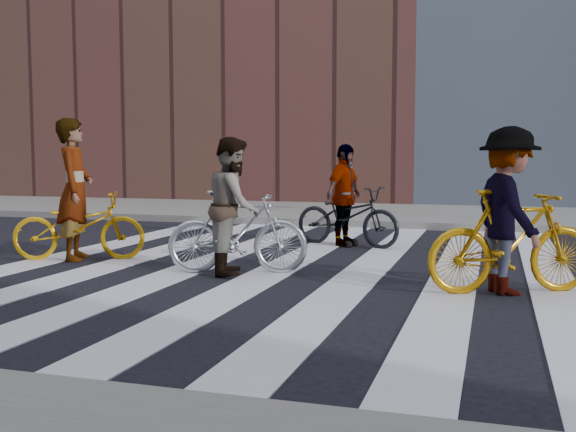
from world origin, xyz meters
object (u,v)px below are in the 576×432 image
at_px(bike_dark_rear, 347,216).
at_px(rider_rear, 344,195).
at_px(rider_mid, 234,206).
at_px(bike_silver_mid, 238,232).
at_px(rider_left, 75,190).
at_px(rider_right, 508,211).
at_px(bike_yellow_right, 512,242).
at_px(bike_yellow_left, 79,226).

bearing_deg(bike_dark_rear, rider_rear, 107.21).
relative_size(rider_mid, rider_rear, 1.02).
xyz_separation_m(bike_silver_mid, rider_left, (-2.58, 0.39, 0.47)).
distance_m(bike_dark_rear, rider_right, 4.00).
height_order(rider_mid, rider_right, rider_right).
distance_m(bike_yellow_right, rider_left, 5.83).
bearing_deg(rider_right, bike_dark_rear, 12.71).
xyz_separation_m(bike_yellow_right, rider_rear, (-2.50, 3.18, 0.27)).
bearing_deg(rider_right, rider_left, 59.07).
bearing_deg(rider_left, bike_yellow_left, -111.95).
relative_size(bike_dark_rear, rider_left, 0.94).
bearing_deg(bike_yellow_right, rider_rear, 13.84).
height_order(bike_yellow_right, bike_dark_rear, bike_yellow_right).
bearing_deg(bike_dark_rear, rider_right, -125.72).
distance_m(rider_mid, rider_right, 3.21).
bearing_deg(bike_yellow_right, rider_mid, 60.85).
relative_size(bike_yellow_right, bike_dark_rear, 1.00).
bearing_deg(bike_yellow_left, rider_rear, -73.98).
bearing_deg(rider_mid, rider_rear, -31.91).
height_order(bike_yellow_right, rider_left, rider_left).
relative_size(bike_yellow_left, rider_mid, 1.07).
xyz_separation_m(bike_yellow_left, bike_dark_rear, (3.28, 2.52, 0.01)).
bearing_deg(rider_rear, bike_yellow_right, -124.59).
relative_size(bike_silver_mid, rider_right, 0.98).
bearing_deg(bike_yellow_left, rider_mid, -120.84).
bearing_deg(bike_dark_rear, bike_yellow_right, -125.15).
relative_size(bike_dark_rear, rider_rear, 1.12).
xyz_separation_m(bike_yellow_right, rider_mid, (-3.25, 0.27, 0.29)).
relative_size(bike_dark_rear, rider_mid, 1.10).
distance_m(bike_yellow_left, bike_yellow_right, 5.77).
bearing_deg(rider_left, rider_mid, -120.66).
bearing_deg(rider_left, bike_dark_rear, -74.83).
distance_m(bike_dark_rear, rider_mid, 3.03).
relative_size(bike_yellow_right, rider_right, 1.04).
height_order(bike_dark_rear, rider_left, rider_left).
bearing_deg(bike_yellow_right, bike_silver_mid, 60.77).
distance_m(rider_left, rider_rear, 4.14).
distance_m(bike_yellow_left, bike_silver_mid, 2.56).
bearing_deg(rider_right, bike_silver_mid, 60.70).
xyz_separation_m(bike_yellow_left, bike_yellow_right, (5.73, -0.66, 0.08)).
relative_size(bike_yellow_left, bike_dark_rear, 0.98).
relative_size(bike_dark_rear, rider_right, 1.05).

